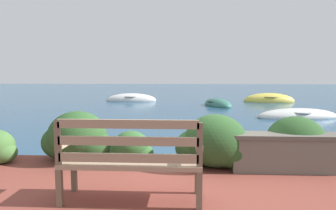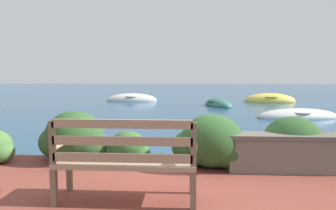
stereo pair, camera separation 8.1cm
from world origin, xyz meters
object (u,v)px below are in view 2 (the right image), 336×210
at_px(rowboat_mid, 218,105).
at_px(rowboat_far, 270,101).
at_px(park_bench, 125,158).
at_px(rowboat_outer, 132,100).
at_px(rowboat_nearest, 298,116).

xyz_separation_m(rowboat_mid, rowboat_far, (3.09, 2.14, 0.02)).
relative_size(park_bench, rowboat_outer, 0.52).
xyz_separation_m(park_bench, rowboat_far, (5.32, 13.86, -0.63)).
bearing_deg(rowboat_far, park_bench, -107.66).
relative_size(rowboat_mid, rowboat_far, 0.87).
bearing_deg(rowboat_outer, park_bench, 97.96).
distance_m(park_bench, rowboat_mid, 11.95).
relative_size(park_bench, rowboat_far, 0.54).
relative_size(park_bench, rowboat_mid, 0.62).
xyz_separation_m(rowboat_nearest, rowboat_mid, (-2.45, 3.84, 0.01)).
bearing_deg(rowboat_far, rowboat_nearest, -92.70).
relative_size(rowboat_far, rowboat_outer, 0.97).
xyz_separation_m(rowboat_far, rowboat_outer, (-7.80, 0.09, -0.01)).
distance_m(park_bench, rowboat_outer, 14.17).
distance_m(park_bench, rowboat_far, 14.86).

